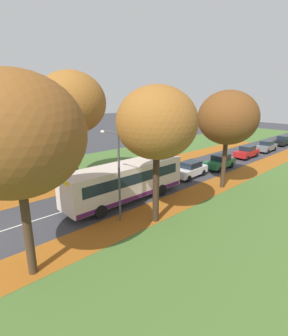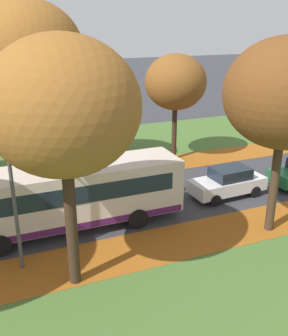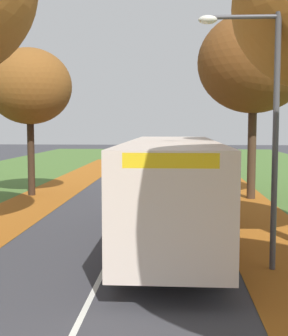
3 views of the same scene
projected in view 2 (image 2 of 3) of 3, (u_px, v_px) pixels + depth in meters
grass_verge_left at (152, 144)px, 30.85m from camera, size 12.00×90.00×0.01m
leaf_litter_left at (93, 174)px, 24.72m from camera, size 2.80×60.00×0.00m
leaf_litter_right at (152, 247)px, 16.77m from camera, size 2.80×60.00×0.00m
road_centre_line at (214, 186)px, 22.90m from camera, size 0.12×80.00×0.01m
tree_left_near at (27, 52)px, 21.64m from camera, size 6.30×6.30×10.30m
tree_left_mid at (176, 82)px, 25.65m from camera, size 4.06×4.06×7.13m
tree_right_near at (63, 108)px, 12.30m from camera, size 5.01×5.01×8.81m
tree_right_mid at (286, 94)px, 16.03m from camera, size 5.12×5.12×8.59m
streetlamp_right at (10, 176)px, 14.37m from camera, size 1.89×0.28×6.00m
bus at (69, 194)px, 17.77m from camera, size 2.68×10.40×2.98m
car_white_lead at (228, 182)px, 21.42m from camera, size 1.92×4.27×1.62m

